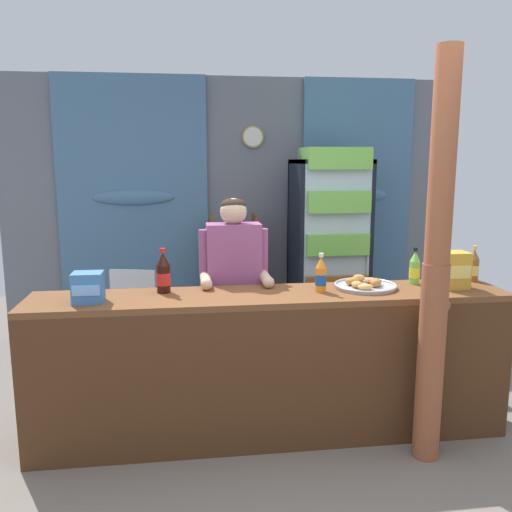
{
  "coord_description": "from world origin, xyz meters",
  "views": [
    {
      "loc": [
        -0.56,
        -2.97,
        1.83
      ],
      "look_at": [
        -0.08,
        0.62,
        1.18
      ],
      "focal_mm": 37.47,
      "sensor_mm": 36.0,
      "label": 1
    }
  ],
  "objects": [
    {
      "name": "ground_plane",
      "position": [
        0.0,
        1.06,
        0.0
      ],
      "size": [
        6.86,
        6.86,
        0.0
      ],
      "primitive_type": "plane",
      "color": "slate"
    },
    {
      "name": "back_wall_curtained",
      "position": [
        -0.01,
        2.69,
        1.37
      ],
      "size": [
        4.8,
        0.22,
        2.67
      ],
      "color": "slate",
      "rests_on": "ground"
    },
    {
      "name": "stall_counter",
      "position": [
        -0.02,
        0.24,
        0.6
      ],
      "size": [
        3.1,
        0.52,
        0.98
      ],
      "color": "brown",
      "rests_on": "ground"
    },
    {
      "name": "timber_post",
      "position": [
        0.9,
        -0.06,
        1.18
      ],
      "size": [
        0.18,
        0.16,
        2.46
      ],
      "color": "#995133",
      "rests_on": "ground"
    },
    {
      "name": "drink_fridge",
      "position": [
        0.85,
        2.09,
        1.06
      ],
      "size": [
        0.71,
        0.67,
        1.95
      ],
      "color": "black",
      "rests_on": "ground"
    },
    {
      "name": "bottle_shelf_rack",
      "position": [
        -0.08,
        2.34,
        0.67
      ],
      "size": [
        0.48,
        0.28,
        1.29
      ],
      "color": "brown",
      "rests_on": "ground"
    },
    {
      "name": "plastic_lawn_chair",
      "position": [
        -1.07,
        1.7,
        0.49
      ],
      "size": [
        0.54,
        0.54,
        0.86
      ],
      "color": "silver",
      "rests_on": "ground"
    },
    {
      "name": "shopkeeper",
      "position": [
        -0.22,
        0.77,
        0.98
      ],
      "size": [
        0.5,
        0.42,
        1.57
      ],
      "color": "#28282D",
      "rests_on": "ground"
    },
    {
      "name": "soda_bottle_cola",
      "position": [
        -0.71,
        0.47,
        1.1
      ],
      "size": [
        0.09,
        0.09,
        0.29
      ],
      "color": "black",
      "rests_on": "stall_counter"
    },
    {
      "name": "soda_bottle_iced_tea",
      "position": [
        1.47,
        0.51,
        1.09
      ],
      "size": [
        0.07,
        0.07,
        0.26
      ],
      "color": "brown",
      "rests_on": "stall_counter"
    },
    {
      "name": "soda_bottle_lime_soda",
      "position": [
        1.01,
        0.49,
        1.09
      ],
      "size": [
        0.07,
        0.07,
        0.26
      ],
      "color": "#75C64C",
      "rests_on": "stall_counter"
    },
    {
      "name": "soda_bottle_orange_soda",
      "position": [
        0.31,
        0.35,
        1.09
      ],
      "size": [
        0.07,
        0.07,
        0.26
      ],
      "color": "orange",
      "rests_on": "stall_counter"
    },
    {
      "name": "snack_box_biscuit",
      "position": [
        -1.15,
        0.28,
        1.07
      ],
      "size": [
        0.18,
        0.15,
        0.19
      ],
      "color": "#3D75B7",
      "rests_on": "stall_counter"
    },
    {
      "name": "snack_box_choco_powder",
      "position": [
        1.22,
        0.34,
        1.1
      ],
      "size": [
        0.18,
        0.16,
        0.25
      ],
      "color": "gold",
      "rests_on": "stall_counter"
    },
    {
      "name": "pastry_tray",
      "position": [
        0.63,
        0.41,
        1.0
      ],
      "size": [
        0.42,
        0.42,
        0.07
      ],
      "color": "#BCBCC1",
      "rests_on": "stall_counter"
    }
  ]
}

